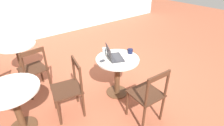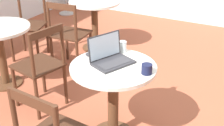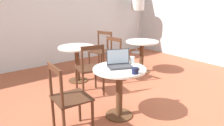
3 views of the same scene
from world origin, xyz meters
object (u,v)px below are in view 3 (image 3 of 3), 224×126
Objects in this scene: mouse at (111,62)px; mug at (135,71)px; chair_mid_left at (119,58)px; chair_far_front at (90,69)px; cafe_table_far at (77,56)px; cafe_table_near at (119,81)px; chair_near_left at (68,99)px; chair_far_right at (101,51)px; cafe_table_mid at (142,49)px; drinking_glass at (132,60)px; floor_lamp at (138,8)px; laptop at (120,63)px.

mouse is 0.55m from mug.
chair_mid_left is 0.88m from chair_far_front.
cafe_table_far is 5.92× the size of mug.
chair_near_left is (-0.74, 0.06, -0.07)m from cafe_table_near.
cafe_table_near is at bearing -118.67° from chair_far_right.
cafe_table_mid is 5.92× the size of mug.
chair_mid_left and chair_far_front have the same top height.
chair_far_front is at bearing 104.42° from drinking_glass.
chair_mid_left is at bearing 16.89° from chair_far_front.
laptop is (-2.78, -2.50, -0.59)m from floor_lamp.
chair_near_left is (-2.38, -1.12, -0.07)m from cafe_table_mid.
cafe_table_far is at bearing 164.69° from cafe_table_mid.
floor_lamp is at bearing 41.94° from laptop.
mug is (-0.91, -1.40, 0.29)m from chair_mid_left.
cafe_table_near is at bearing 91.76° from mug.
chair_far_front is 2.26× the size of laptop.
chair_far_front is 8.93× the size of drinking_glass.
drinking_glass is (-0.70, -1.75, 0.31)m from chair_far_right.
cafe_table_far is 0.80× the size of chair_near_left.
cafe_table_mid is 0.80× the size of chair_near_left.
chair_mid_left is (-0.72, -0.06, -0.07)m from cafe_table_mid.
cafe_table_near is 0.33m from mouse.
mouse is (-0.85, -0.85, 0.27)m from chair_mid_left.
drinking_glass reaches higher than mug.
chair_mid_left is at bearing 50.37° from laptop.
cafe_table_mid is at bearing 30.20° from mouse.
chair_far_right is (0.07, 0.70, 0.00)m from chair_mid_left.
chair_near_left is at bearing -134.66° from chair_far_right.
floor_lamp is 15.53× the size of mouse.
cafe_table_mid is 2.63m from chair_near_left.
drinking_glass is at bearing 51.58° from mug.
floor_lamp is 15.58× the size of drinking_glass.
chair_far_front is at bearing -148.32° from floor_lamp.
mouse is at bearing -91.15° from chair_far_front.
chair_near_left is 1.00× the size of chair_mid_left.
mouse is at bearing 137.00° from drinking_glass.
mouse is 0.30m from drinking_glass.
chair_mid_left is at bearing -142.92° from floor_lamp.
chair_mid_left is at bearing -32.96° from cafe_table_far.
mug is (0.01, -0.29, 0.22)m from cafe_table_near.
cafe_table_mid is 0.72m from chair_mid_left.
mug reaches higher than cafe_table_near.
chair_mid_left is 7.37× the size of mug.
laptop is at bearing -92.59° from chair_far_front.
mug reaches higher than cafe_table_mid.
drinking_glass is at bearing -140.49° from cafe_table_mid.
mouse is at bearing -140.30° from floor_lamp.
cafe_table_far is 0.83m from chair_mid_left.
chair_far_right is (0.99, 1.81, -0.07)m from cafe_table_near.
chair_near_left is at bearing -135.87° from chair_far_front.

